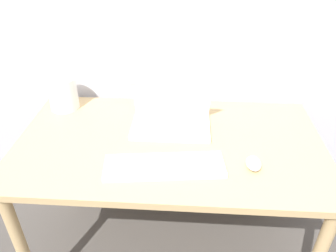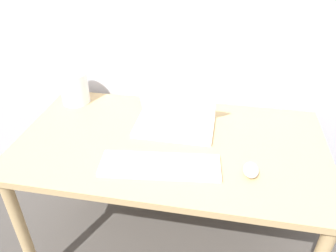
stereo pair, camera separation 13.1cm
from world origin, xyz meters
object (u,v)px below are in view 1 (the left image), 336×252
object	(u,v)px
keyboard	(164,166)
vase	(62,87)
laptop	(171,116)
mouse	(254,163)

from	to	relation	value
keyboard	vase	xyz separation A→B (m)	(-0.53, 0.43, 0.10)
laptop	vase	bearing A→B (deg)	166.57
keyboard	vase	size ratio (longest dim) A/B	2.07
laptop	vase	xyz separation A→B (m)	(-0.54, 0.13, 0.06)
vase	keyboard	bearing A→B (deg)	-39.14
mouse	vase	world-z (taller)	vase
laptop	vase	world-z (taller)	vase
mouse	vase	xyz separation A→B (m)	(-0.87, 0.40, 0.09)
laptop	keyboard	xyz separation A→B (m)	(-0.01, -0.30, -0.04)
laptop	mouse	bearing A→B (deg)	-39.61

